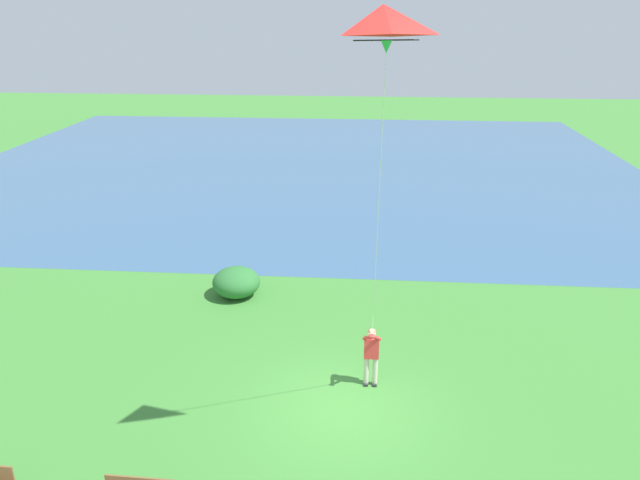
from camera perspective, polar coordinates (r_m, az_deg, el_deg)
ground_plane at (r=16.26m, az=2.21°, el=-15.70°), size 120.00×120.00×0.00m
lake_water at (r=40.58m, az=-1.82°, el=7.15°), size 36.00×44.00×0.01m
person_kite_flyer at (r=16.63m, az=4.87°, el=-10.47°), size 0.61×0.52×1.83m
flying_kite at (r=11.12m, az=5.99°, el=18.79°), size 3.15×1.35×7.97m
lakeside_shrub at (r=21.92m, az=-7.91°, el=-3.97°), size 1.69×1.71×1.07m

